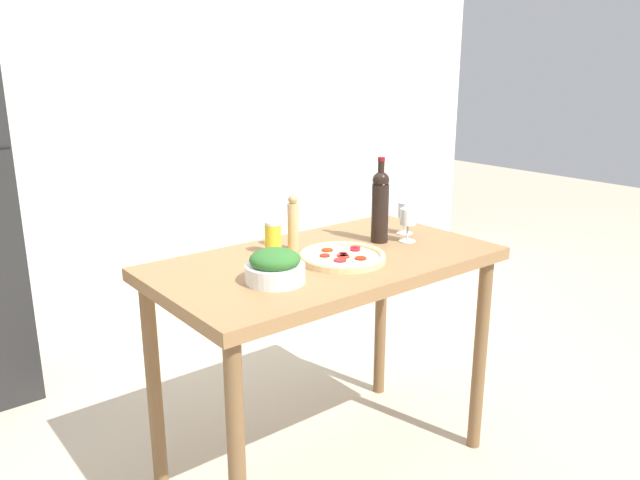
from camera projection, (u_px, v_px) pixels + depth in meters
ground_plane at (325, 464)px, 2.62m from camera, size 14.00×14.00×0.00m
wall_back at (114, 117)px, 3.80m from camera, size 6.40×0.06×2.60m
prep_counter at (326, 285)px, 2.40m from camera, size 1.31×0.72×0.91m
wine_bottle at (380, 205)px, 2.53m from camera, size 0.07×0.07×0.35m
wine_glass_near at (408, 219)px, 2.55m from camera, size 0.07×0.07×0.14m
wine_glass_far at (405, 212)px, 2.66m from camera, size 0.07×0.07×0.14m
pepper_mill at (293, 223)px, 2.43m from camera, size 0.04×0.04×0.22m
salad_bowl at (275, 267)px, 2.09m from camera, size 0.20×0.20×0.12m
homemade_pizza at (342, 257)px, 2.32m from camera, size 0.32×0.32×0.03m
salt_canister at (273, 238)px, 2.39m from camera, size 0.07×0.07×0.13m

